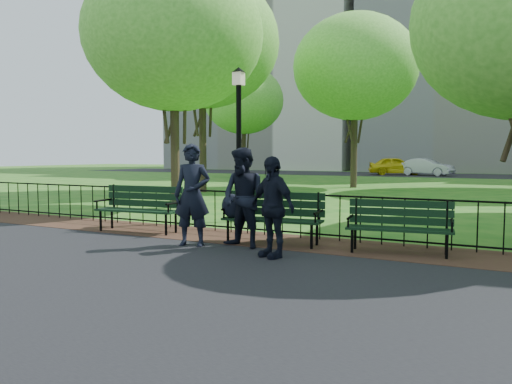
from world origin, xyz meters
The scene contains 20 objects.
ground centered at (0.00, 0.00, 0.00)m, with size 120.00×120.00×0.00m, color #206219.
asphalt_path centered at (0.00, -3.40, 0.01)m, with size 60.00×9.20×0.01m, color black.
dirt_strip centered at (0.00, 1.50, 0.01)m, with size 60.00×1.60×0.01m, color #341F15.
far_street centered at (0.00, 35.00, 0.01)m, with size 70.00×9.00×0.01m, color black.
iron_fence centered at (0.00, 2.00, 0.50)m, with size 24.06×0.06×1.00m.
apartment_west centered at (-22.00, 48.00, 13.00)m, with size 22.00×15.00×26.00m, color beige.
apartment_mid centered at (2.00, 48.00, 15.00)m, with size 24.00×15.00×30.00m, color silver.
park_bench_main centered at (0.09, 1.11, 0.65)m, with size 1.91×0.76×1.05m.
park_bench_left_a centered at (-2.79, 1.22, 0.62)m, with size 1.94×0.77×1.08m.
park_bench_right_a centered at (2.64, 1.38, 0.56)m, with size 1.77×0.76×0.97m.
lamppost centered at (-1.77, 3.69, 2.07)m, with size 0.34×0.34×3.80m.
tree_near_w centered at (-5.10, 5.54, 5.33)m, with size 5.51×5.51×7.68m.
tree_mid_w centered at (-7.99, 11.42, 6.54)m, with size 6.76×6.76×9.42m.
tree_far_c centered at (-2.95, 17.51, 5.99)m, with size 6.20×6.20×8.64m.
tree_far_w centered at (-13.25, 24.64, 5.57)m, with size 5.75×5.75×8.02m.
person_left centered at (-0.84, 0.35, 0.94)m, with size 0.68×0.44×1.85m, color black.
person_mid centered at (0.08, 0.61, 0.90)m, with size 0.86×0.45×1.78m, color black.
person_right centered at (0.88, 0.10, 0.83)m, with size 0.95×0.39×1.63m, color black.
taxi centered at (-4.35, 34.00, 0.74)m, with size 1.72×4.28×1.46m, color yellow.
sedan_silver centered at (-1.94, 33.75, 0.68)m, with size 1.42×4.08×1.34m, color #A5A8AD.
Camera 1 is at (4.35, -7.07, 1.67)m, focal length 35.00 mm.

